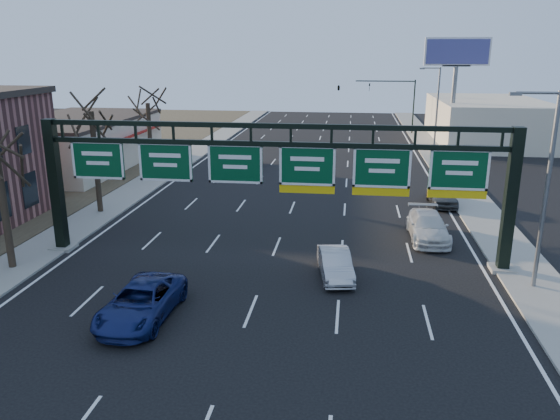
# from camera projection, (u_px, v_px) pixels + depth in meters

# --- Properties ---
(ground) EXTENTS (160.00, 160.00, 0.00)m
(ground) POSITION_uv_depth(u_px,v_px,m) (241.00, 334.00, 21.24)
(ground) COLOR black
(ground) RESTS_ON ground
(sidewalk_left) EXTENTS (3.00, 120.00, 0.12)m
(sidewalk_left) POSITION_uv_depth(u_px,v_px,m) (130.00, 193.00, 41.87)
(sidewalk_left) COLOR gray
(sidewalk_left) RESTS_ON ground
(sidewalk_right) EXTENTS (3.00, 120.00, 0.12)m
(sidewalk_right) POSITION_uv_depth(u_px,v_px,m) (475.00, 205.00, 38.63)
(sidewalk_right) COLOR gray
(sidewalk_right) RESTS_ON ground
(lane_markings) EXTENTS (21.60, 120.00, 0.01)m
(lane_markings) POSITION_uv_depth(u_px,v_px,m) (295.00, 200.00, 40.27)
(lane_markings) COLOR white
(lane_markings) RESTS_ON ground
(sign_gantry) EXTENTS (24.60, 1.20, 7.20)m
(sign_gantry) POSITION_uv_depth(u_px,v_px,m) (274.00, 174.00, 27.53)
(sign_gantry) COLOR black
(sign_gantry) RESTS_ON ground
(cream_strip) EXTENTS (10.90, 18.40, 4.70)m
(cream_strip) POSITION_uv_depth(u_px,v_px,m) (77.00, 143.00, 50.88)
(cream_strip) COLOR beige
(cream_strip) RESTS_ON ground
(building_right_distant) EXTENTS (12.00, 20.00, 5.00)m
(building_right_distant) POSITION_uv_depth(u_px,v_px,m) (487.00, 121.00, 65.58)
(building_right_distant) COLOR beige
(building_right_distant) RESTS_ON ground
(tree_mid) EXTENTS (3.60, 3.60, 9.24)m
(tree_mid) POSITION_uv_depth(u_px,v_px,m) (89.00, 95.00, 34.92)
(tree_mid) COLOR black
(tree_mid) RESTS_ON sidewalk_left
(tree_far) EXTENTS (3.60, 3.60, 8.86)m
(tree_far) POSITION_uv_depth(u_px,v_px,m) (147.00, 90.00, 44.54)
(tree_far) COLOR black
(tree_far) RESTS_ON sidewalk_left
(streetlight_near) EXTENTS (2.15, 0.22, 9.00)m
(streetlight_near) POSITION_uv_depth(u_px,v_px,m) (545.00, 182.00, 23.95)
(streetlight_near) COLOR slate
(streetlight_near) RESTS_ON sidewalk_right
(streetlight_far) EXTENTS (2.15, 0.22, 9.00)m
(streetlight_far) POSITION_uv_depth(u_px,v_px,m) (436.00, 106.00, 56.29)
(streetlight_far) COLOR slate
(streetlight_far) RESTS_ON sidewalk_right
(billboard_right) EXTENTS (7.00, 0.50, 12.00)m
(billboard_right) POSITION_uv_depth(u_px,v_px,m) (456.00, 65.00, 59.59)
(billboard_right) COLOR slate
(billboard_right) RESTS_ON ground
(traffic_signal_mast) EXTENTS (10.16, 0.54, 7.00)m
(traffic_signal_mast) POSITION_uv_depth(u_px,v_px,m) (367.00, 91.00, 71.30)
(traffic_signal_mast) COLOR black
(traffic_signal_mast) RESTS_ON ground
(car_blue_suv) EXTENTS (2.63, 5.35, 1.46)m
(car_blue_suv) POSITION_uv_depth(u_px,v_px,m) (141.00, 302.00, 22.29)
(car_blue_suv) COLOR navy
(car_blue_suv) RESTS_ON ground
(car_silver_sedan) EXTENTS (2.07, 4.22, 1.33)m
(car_silver_sedan) POSITION_uv_depth(u_px,v_px,m) (335.00, 264.00, 26.42)
(car_silver_sedan) COLOR #A8A9AD
(car_silver_sedan) RESTS_ON ground
(car_white_wagon) EXTENTS (2.22, 5.28, 1.52)m
(car_white_wagon) POSITION_uv_depth(u_px,v_px,m) (428.00, 226.00, 31.77)
(car_white_wagon) COLOR silver
(car_white_wagon) RESTS_ON ground
(car_grey_far) EXTENTS (1.90, 4.46, 1.50)m
(car_grey_far) POSITION_uv_depth(u_px,v_px,m) (442.00, 194.00, 38.87)
(car_grey_far) COLOR #3C3F41
(car_grey_far) RESTS_ON ground
(car_silver_distant) EXTENTS (1.88, 4.35, 1.39)m
(car_silver_distant) POSITION_uv_depth(u_px,v_px,m) (250.00, 159.00, 51.70)
(car_silver_distant) COLOR #B3B3B8
(car_silver_distant) RESTS_ON ground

